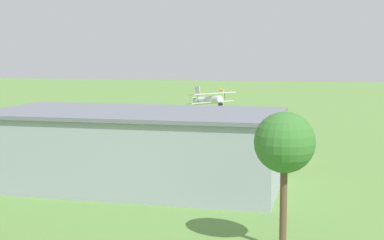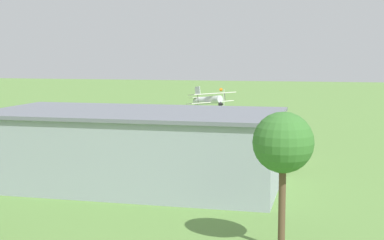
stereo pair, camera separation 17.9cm
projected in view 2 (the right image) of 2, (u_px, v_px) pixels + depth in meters
ground_plane at (232, 142)px, 83.19m from camera, size 400.00×400.00×0.00m
hangar at (135, 148)px, 55.68m from camera, size 28.93×15.05×7.42m
biplane at (209, 100)px, 85.25m from camera, size 7.08×8.25×3.79m
car_black at (75, 148)px, 72.93m from camera, size 2.00×3.97×1.71m
car_grey at (31, 146)px, 74.90m from camera, size 2.35×4.05×1.62m
truck_delivery_white at (277, 149)px, 67.97m from camera, size 2.71×7.44×2.90m
person_watching_takeoff at (127, 146)px, 74.25m from camera, size 0.52×0.52×1.78m
person_walking_on_apron at (118, 147)px, 73.68m from camera, size 0.40×0.40×1.76m
person_near_hangar_door at (117, 149)px, 72.38m from camera, size 0.54×0.54×1.66m
tree_behind_hangar_right at (283, 144)px, 36.53m from camera, size 4.03×4.03×9.22m
windsock at (221, 93)px, 100.21m from camera, size 1.10×1.33×7.01m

